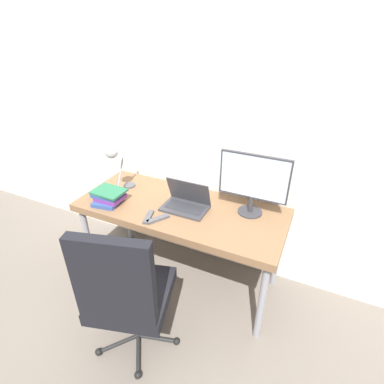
{
  "coord_description": "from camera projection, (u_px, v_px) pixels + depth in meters",
  "views": [
    {
      "loc": [
        0.92,
        -1.41,
        2.02
      ],
      "look_at": [
        0.12,
        0.31,
        0.94
      ],
      "focal_mm": 28.0,
      "sensor_mm": 36.0,
      "label": 1
    }
  ],
  "objects": [
    {
      "name": "wall_back",
      "position": [
        202.0,
        125.0,
        2.4
      ],
      "size": [
        8.0,
        0.05,
        2.6
      ],
      "color": "silver",
      "rests_on": "ground_plane"
    },
    {
      "name": "desk_lamp",
      "position": [
        114.0,
        157.0,
        2.36
      ],
      "size": [
        0.1,
        0.28,
        0.44
      ],
      "color": "#4C4C51",
      "rests_on": "desk"
    },
    {
      "name": "ground_plane",
      "position": [
        163.0,
        305.0,
        2.45
      ],
      "size": [
        12.0,
        12.0,
        0.0
      ],
      "primitive_type": "plane",
      "color": "#70665B"
    },
    {
      "name": "media_remote",
      "position": [
        148.0,
        217.0,
        2.21
      ],
      "size": [
        0.08,
        0.17,
        0.02
      ],
      "color": "#4C4C51",
      "rests_on": "desk"
    },
    {
      "name": "laptop",
      "position": [
        186.0,
        203.0,
        2.31
      ],
      "size": [
        0.35,
        0.22,
        0.23
      ],
      "color": "#38383D",
      "rests_on": "desk"
    },
    {
      "name": "monitor",
      "position": [
        254.0,
        181.0,
        2.15
      ],
      "size": [
        0.51,
        0.18,
        0.47
      ],
      "color": "#333338",
      "rests_on": "desk"
    },
    {
      "name": "tv_remote",
      "position": [
        158.0,
        219.0,
        2.19
      ],
      "size": [
        0.13,
        0.17,
        0.02
      ],
      "color": "#4C4C51",
      "rests_on": "desk"
    },
    {
      "name": "office_chair",
      "position": [
        125.0,
        292.0,
        1.83
      ],
      "size": [
        0.6,
        0.61,
        1.08
      ],
      "color": "black",
      "rests_on": "ground_plane"
    },
    {
      "name": "desk",
      "position": [
        180.0,
        214.0,
        2.38
      ],
      "size": [
        1.64,
        0.69,
        0.76
      ],
      "color": "brown",
      "rests_on": "ground_plane"
    },
    {
      "name": "book_stack",
      "position": [
        109.0,
        197.0,
        2.38
      ],
      "size": [
        0.25,
        0.23,
        0.11
      ],
      "color": "#334C8C",
      "rests_on": "desk"
    }
  ]
}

